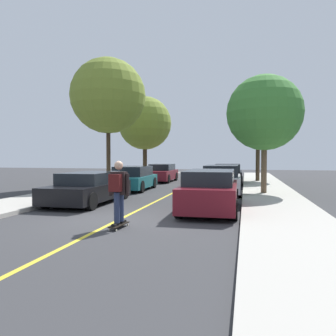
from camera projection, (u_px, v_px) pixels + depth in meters
ground at (119, 220)px, 9.69m from camera, size 80.00×80.00×0.00m
sidewalk_right at (291, 225)px, 8.58m from camera, size 2.58×56.00×0.14m
center_line at (155, 202)px, 13.58m from camera, size 0.12×39.20×0.01m
parked_car_left_nearest at (89, 188)px, 13.16m from camera, size 1.99×4.59×1.24m
parked_car_left_near at (134, 178)px, 18.37m from camera, size 1.99×4.18×1.34m
parked_car_left_far at (162, 173)px, 24.57m from camera, size 1.85×4.21×1.32m
parked_car_right_nearest at (210, 191)px, 11.23m from camera, size 1.91×4.42×1.41m
parked_car_right_near at (222, 180)px, 16.64m from camera, size 2.02×4.43×1.44m
parked_car_right_far at (228, 174)px, 22.62m from camera, size 2.02×4.59×1.38m
street_tree_left_nearest at (108, 96)px, 19.84m from camera, size 4.54×4.54×7.69m
street_tree_left_near at (145, 123)px, 27.11m from camera, size 4.38×4.38×6.70m
street_tree_right_nearest at (264, 113)px, 15.63m from camera, size 3.60×3.60×5.63m
street_tree_right_near at (258, 118)px, 23.58m from camera, size 4.10×4.10×6.57m
fire_hydrant at (96, 183)px, 17.09m from camera, size 0.20×0.20×0.70m
skateboard at (119, 225)px, 8.54m from camera, size 0.28×0.85×0.10m
skateboarder at (118, 189)px, 8.48m from camera, size 0.59×0.71×1.65m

